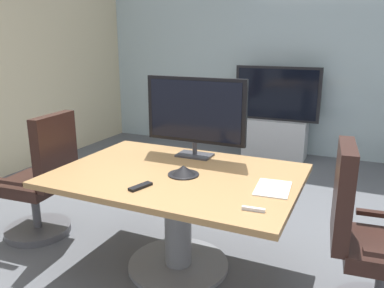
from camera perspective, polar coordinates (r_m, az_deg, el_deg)
The scene contains 11 objects.
ground_plane at distance 3.18m, azimuth -0.78°, elevation -16.44°, with size 7.72×7.72×0.00m, color #515459.
wall_back_glass_partition at distance 5.92m, azimuth 13.60°, elevation 13.14°, with size 5.88×0.10×2.99m, color #9EB2B7.
conference_table at distance 2.82m, azimuth -2.14°, elevation -8.14°, with size 1.70×1.20×0.75m.
office_chair_left at distance 3.55m, azimuth -21.33°, elevation -5.86°, with size 0.61×0.59×1.09m.
office_chair_right at distance 2.61m, azimuth 24.68°, elevation -14.01°, with size 0.62×0.60×1.09m.
tv_monitor at distance 3.05m, azimuth 0.49°, elevation 4.70°, with size 0.84×0.18×0.64m.
wall_display_unit at distance 5.70m, azimuth 12.22°, elevation 2.47°, with size 1.20×0.36×1.31m.
conference_phone at distance 2.69m, azimuth -1.28°, elevation -3.99°, with size 0.22×0.22×0.07m.
remote_control at distance 2.49m, azimuth -7.65°, elevation -6.26°, with size 0.05×0.17×0.02m, color black.
whiteboard_marker at distance 2.18m, azimuth 9.09°, elevation -9.52°, with size 0.13×0.02×0.02m, color silver.
paper_notepad at distance 2.51m, azimuth 11.91°, elevation -6.45°, with size 0.21×0.30×0.01m, color white.
Camera 1 is at (1.16, -2.44, 1.67)m, focal length 35.96 mm.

